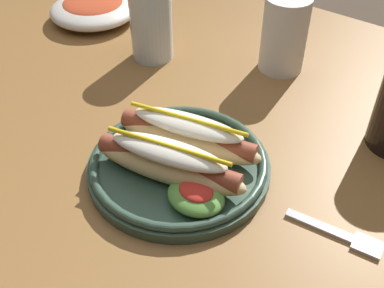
{
  "coord_description": "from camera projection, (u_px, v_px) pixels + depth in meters",
  "views": [
    {
      "loc": [
        0.36,
        -0.42,
        1.2
      ],
      "look_at": [
        0.06,
        -0.03,
        0.77
      ],
      "focal_mm": 43.96,
      "sensor_mm": 36.0,
      "label": 1
    }
  ],
  "objects": [
    {
      "name": "dining_table",
      "position": [
        173.0,
        173.0,
        0.78
      ],
      "size": [
        1.24,
        1.06,
        0.74
      ],
      "color": "olive",
      "rests_on": "ground_plane"
    },
    {
      "name": "hot_dog_plate",
      "position": [
        179.0,
        159.0,
        0.64
      ],
      "size": [
        0.25,
        0.25,
        0.08
      ],
      "color": "#334C3D",
      "rests_on": "dining_table"
    },
    {
      "name": "fork",
      "position": [
        341.0,
        235.0,
        0.57
      ],
      "size": [
        0.12,
        0.03,
        0.0
      ],
      "rotation": [
        0.0,
        0.0,
        0.11
      ],
      "color": "silver",
      "rests_on": "dining_table"
    },
    {
      "name": "water_cup",
      "position": [
        151.0,
        25.0,
        0.85
      ],
      "size": [
        0.08,
        0.08,
        0.13
      ],
      "primitive_type": "cylinder",
      "color": "silver",
      "rests_on": "dining_table"
    },
    {
      "name": "extra_cup",
      "position": [
        284.0,
        34.0,
        0.81
      ],
      "size": [
        0.08,
        0.08,
        0.13
      ],
      "primitive_type": "cylinder",
      "color": "white",
      "rests_on": "dining_table"
    },
    {
      "name": "side_bowl",
      "position": [
        93.0,
        8.0,
        0.99
      ],
      "size": [
        0.18,
        0.18,
        0.05
      ],
      "color": "silver",
      "rests_on": "dining_table"
    }
  ]
}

